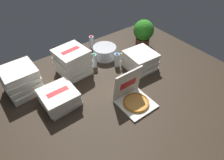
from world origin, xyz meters
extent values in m
cube|color=#2D2319|center=(0.00, 0.00, -0.01)|extent=(3.20, 2.40, 0.02)
cube|color=silver|center=(0.09, -0.26, 0.01)|extent=(0.36, 0.36, 0.02)
cylinder|color=#C6893D|center=(0.09, -0.26, 0.03)|extent=(0.29, 0.29, 0.02)
torus|color=#A96324|center=(0.09, -0.26, 0.04)|extent=(0.29, 0.29, 0.02)
cube|color=silver|center=(0.09, -0.10, 0.20)|extent=(0.36, 0.06, 0.36)
cube|color=red|center=(0.09, -0.11, 0.20)|extent=(0.21, 0.01, 0.09)
cube|color=silver|center=(0.57, 0.21, 0.02)|extent=(0.37, 0.37, 0.04)
cube|color=silver|center=(0.56, 0.22, 0.06)|extent=(0.37, 0.37, 0.04)
cube|color=silver|center=(0.58, 0.22, 0.10)|extent=(0.37, 0.37, 0.04)
cube|color=red|center=(0.58, 0.22, 0.12)|extent=(0.23, 0.07, 0.00)
cube|color=silver|center=(0.56, 0.22, 0.14)|extent=(0.36, 0.36, 0.04)
cube|color=silver|center=(0.56, 0.22, 0.18)|extent=(0.37, 0.37, 0.04)
cube|color=red|center=(0.56, 0.22, 0.20)|extent=(0.23, 0.07, 0.00)
cube|color=silver|center=(0.57, 0.21, 0.22)|extent=(0.38, 0.38, 0.04)
cube|color=silver|center=(-0.56, 0.25, 0.02)|extent=(0.38, 0.38, 0.04)
cube|color=red|center=(-0.56, 0.25, 0.04)|extent=(0.24, 0.08, 0.00)
cube|color=silver|center=(-0.56, 0.25, 0.06)|extent=(0.36, 0.36, 0.04)
cube|color=red|center=(-0.56, 0.25, 0.08)|extent=(0.23, 0.07, 0.00)
cube|color=silver|center=(-0.57, 0.25, 0.10)|extent=(0.36, 0.36, 0.04)
cube|color=silver|center=(-0.58, 0.25, 0.14)|extent=(0.36, 0.36, 0.04)
cube|color=silver|center=(-0.57, 0.23, 0.18)|extent=(0.36, 0.36, 0.04)
cube|color=red|center=(-0.57, 0.23, 0.20)|extent=(0.23, 0.07, 0.00)
cube|color=silver|center=(-0.82, 0.68, 0.02)|extent=(0.39, 0.39, 0.04)
cube|color=red|center=(-0.82, 0.68, 0.04)|extent=(0.24, 0.08, 0.00)
cube|color=silver|center=(-0.81, 0.68, 0.06)|extent=(0.40, 0.40, 0.04)
cube|color=red|center=(-0.81, 0.68, 0.08)|extent=(0.24, 0.09, 0.00)
cube|color=silver|center=(-0.82, 0.69, 0.10)|extent=(0.38, 0.38, 0.04)
cube|color=silver|center=(-0.82, 0.68, 0.14)|extent=(0.39, 0.39, 0.04)
cube|color=red|center=(-0.82, 0.68, 0.16)|extent=(0.24, 0.08, 0.00)
cube|color=silver|center=(-0.82, 0.70, 0.18)|extent=(0.39, 0.39, 0.04)
cube|color=silver|center=(-0.82, 0.68, 0.22)|extent=(0.36, 0.36, 0.04)
cube|color=red|center=(-0.82, 0.68, 0.24)|extent=(0.23, 0.07, 0.00)
cube|color=silver|center=(-0.82, 0.70, 0.25)|extent=(0.38, 0.38, 0.04)
cube|color=silver|center=(-0.81, 0.70, 0.29)|extent=(0.37, 0.37, 0.04)
cube|color=silver|center=(-0.18, 0.64, 0.02)|extent=(0.38, 0.38, 0.04)
cube|color=red|center=(-0.18, 0.64, 0.04)|extent=(0.24, 0.08, 0.00)
cube|color=silver|center=(-0.18, 0.65, 0.06)|extent=(0.37, 0.37, 0.04)
cube|color=silver|center=(-0.19, 0.64, 0.10)|extent=(0.38, 0.38, 0.04)
cube|color=silver|center=(-0.19, 0.65, 0.14)|extent=(0.40, 0.40, 0.04)
cube|color=red|center=(-0.19, 0.65, 0.16)|extent=(0.24, 0.09, 0.00)
cube|color=silver|center=(-0.19, 0.64, 0.18)|extent=(0.39, 0.39, 0.04)
cube|color=red|center=(-0.19, 0.64, 0.20)|extent=(0.24, 0.09, 0.00)
cube|color=silver|center=(-0.20, 0.63, 0.22)|extent=(0.38, 0.38, 0.04)
cube|color=silver|center=(-0.18, 0.64, 0.25)|extent=(0.38, 0.38, 0.04)
cube|color=silver|center=(-0.18, 0.63, 0.29)|extent=(0.36, 0.36, 0.04)
cube|color=silver|center=(-0.20, 0.63, 0.33)|extent=(0.39, 0.39, 0.04)
cube|color=red|center=(-0.20, 0.63, 0.35)|extent=(0.24, 0.09, 0.00)
cylinder|color=#B7BABF|center=(0.34, 0.70, 0.08)|extent=(0.33, 0.33, 0.16)
cylinder|color=silver|center=(0.07, 0.80, 0.10)|extent=(0.07, 0.07, 0.19)
cylinder|color=blue|center=(0.07, 0.80, 0.20)|extent=(0.04, 0.04, 0.02)
cylinder|color=silver|center=(0.35, 0.43, 0.10)|extent=(0.07, 0.07, 0.19)
cylinder|color=blue|center=(0.35, 0.43, 0.20)|extent=(0.04, 0.04, 0.02)
cylinder|color=white|center=(0.10, 0.59, 0.10)|extent=(0.07, 0.07, 0.19)
cylinder|color=#239951|center=(0.10, 0.59, 0.20)|extent=(0.04, 0.04, 0.02)
cylinder|color=silver|center=(0.32, 1.01, 0.10)|extent=(0.07, 0.07, 0.19)
cylinder|color=red|center=(0.32, 1.01, 0.20)|extent=(0.04, 0.04, 0.02)
cylinder|color=white|center=(0.09, 0.70, 0.10)|extent=(0.07, 0.07, 0.19)
cylinder|color=red|center=(0.09, 0.70, 0.20)|extent=(0.04, 0.04, 0.02)
cylinder|color=#513323|center=(1.00, 0.62, 0.06)|extent=(0.21, 0.21, 0.12)
sphere|color=#25751C|center=(1.00, 0.62, 0.25)|extent=(0.31, 0.31, 0.31)
camera|label=1|loc=(-0.97, -1.25, 1.63)|focal=31.42mm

